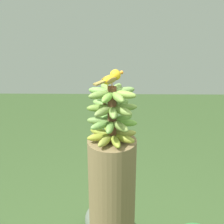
{
  "coord_description": "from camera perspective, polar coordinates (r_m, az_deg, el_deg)",
  "views": [
    {
      "loc": [
        -1.73,
        -0.02,
        2.25
      ],
      "look_at": [
        0.0,
        0.0,
        1.48
      ],
      "focal_mm": 63.3,
      "sensor_mm": 36.0,
      "label": 1
    }
  ],
  "objects": [
    {
      "name": "garden_rock",
      "position": [
        3.32,
        -0.91,
        -15.56
      ],
      "size": [
        0.5,
        0.48,
        0.27
      ],
      "primitive_type": "ellipsoid",
      "rotation": [
        0.0,
        0.0,
        0.52
      ],
      "color": "#5B6656",
      "rests_on": "ground"
    },
    {
      "name": "banana_bunch",
      "position": [
        1.91,
        -0.0,
        -0.38
      ],
      "size": [
        0.25,
        0.25,
        0.28
      ],
      "color": "brown",
      "rests_on": "banana_tree"
    },
    {
      "name": "perched_bird",
      "position": [
        1.85,
        0.0,
        5.02
      ],
      "size": [
        0.17,
        0.14,
        0.07
      ],
      "color": "#C68933",
      "rests_on": "banana_bunch"
    }
  ]
}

